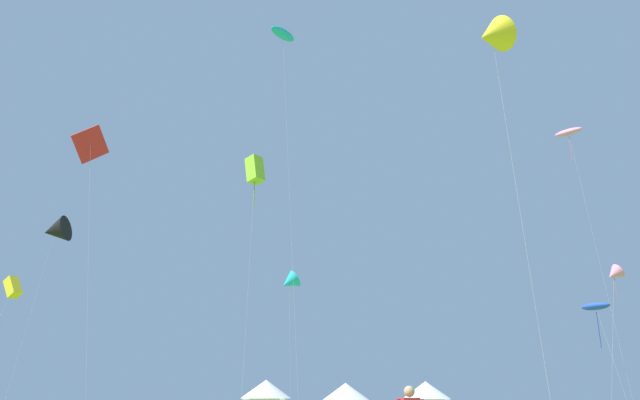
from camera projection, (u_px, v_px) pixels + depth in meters
The scene contains 13 objects.
kite_yellow_delta at pixel (492, 36), 36.79m from camera, with size 3.27×3.09×23.76m.
kite_pink_parafoil at pixel (569, 132), 70.11m from camera, with size 3.45×3.61×31.29m.
kite_cyan_parafoil at pixel (283, 35), 60.10m from camera, with size 3.57×3.77×36.33m.
kite_blue_parafoil at pixel (596, 307), 59.10m from camera, with size 2.66×3.39×10.46m.
kite_yellow_box at pixel (13, 287), 51.89m from camera, with size 2.53×3.12×11.51m.
kite_cyan_delta at pixel (289, 282), 64.26m from camera, with size 2.87×2.59×14.43m.
kite_pink_delta at pixel (614, 274), 53.26m from camera, with size 3.22×1.55×12.74m.
kite_lime_box at pixel (255, 170), 46.47m from camera, with size 1.67×2.12×19.22m.
kite_black_delta at pixel (55, 231), 46.15m from camera, with size 2.23×2.89×14.78m.
kite_red_diamond at pixel (90, 146), 34.70m from camera, with size 2.90×2.44×16.47m.
festival_tent_right at pixel (266, 395), 59.50m from camera, with size 5.01×5.01×3.26m.
festival_tent_center at pixel (346, 397), 59.35m from camera, with size 4.55×4.55×2.96m.
festival_tent_left at pixel (426, 396), 59.28m from camera, with size 4.79×4.79×3.11m.
Camera 1 is at (0.48, -4.80, 1.48)m, focal length 34.17 mm.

